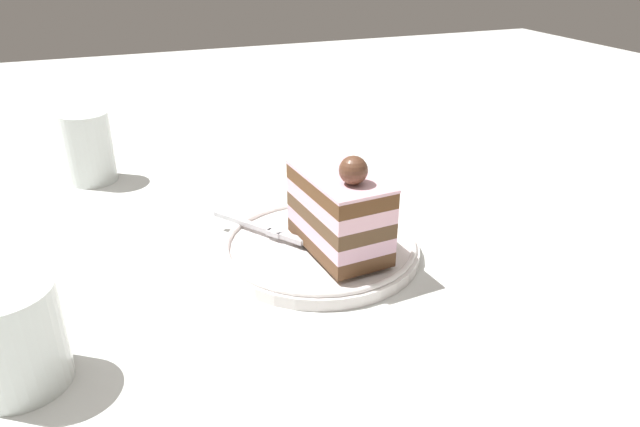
# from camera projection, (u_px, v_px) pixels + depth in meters

# --- Properties ---
(ground_plane) EXTENTS (2.40, 2.40, 0.00)m
(ground_plane) POSITION_uv_depth(u_px,v_px,m) (338.00, 247.00, 0.62)
(ground_plane) COLOR silver
(dessert_plate) EXTENTS (0.20, 0.20, 0.02)m
(dessert_plate) POSITION_uv_depth(u_px,v_px,m) (320.00, 247.00, 0.60)
(dessert_plate) COLOR white
(dessert_plate) RESTS_ON ground_plane
(cake_slice) EXTENTS (0.07, 0.12, 0.10)m
(cake_slice) POSITION_uv_depth(u_px,v_px,m) (340.00, 210.00, 0.56)
(cake_slice) COLOR brown
(cake_slice) RESTS_ON dessert_plate
(whipped_cream_dollop) EXTENTS (0.04, 0.04, 0.04)m
(whipped_cream_dollop) POSITION_uv_depth(u_px,v_px,m) (301.00, 196.00, 0.65)
(whipped_cream_dollop) COLOR white
(whipped_cream_dollop) RESTS_ON dessert_plate
(fork) EXTENTS (0.08, 0.11, 0.00)m
(fork) POSITION_uv_depth(u_px,v_px,m) (261.00, 228.00, 0.61)
(fork) COLOR silver
(fork) RESTS_ON dessert_plate
(drink_glass_near) EXTENTS (0.06, 0.06, 0.09)m
(drink_glass_near) POSITION_uv_depth(u_px,v_px,m) (89.00, 151.00, 0.76)
(drink_glass_near) COLOR white
(drink_glass_near) RESTS_ON ground_plane
(drink_glass_far) EXTENTS (0.07, 0.07, 0.08)m
(drink_glass_far) POSITION_uv_depth(u_px,v_px,m) (13.00, 340.00, 0.41)
(drink_glass_far) COLOR white
(drink_glass_far) RESTS_ON ground_plane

